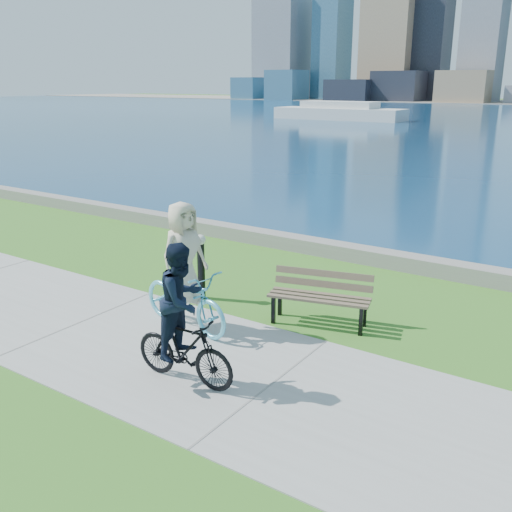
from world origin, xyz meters
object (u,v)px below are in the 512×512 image
at_px(park_bench, 321,293).
at_px(bollard_lamp, 201,262).
at_px(cyclist_woman, 184,282).
at_px(cyclist_man, 183,326).

height_order(park_bench, bollard_lamp, bollard_lamp).
relative_size(cyclist_woman, cyclist_man, 1.08).
distance_m(bollard_lamp, cyclist_man, 3.35).
bearing_deg(cyclist_woman, bollard_lamp, 38.27).
xyz_separation_m(bollard_lamp, cyclist_man, (1.92, -2.74, 0.14)).
xyz_separation_m(park_bench, cyclist_woman, (-1.82, -1.52, 0.29)).
relative_size(park_bench, cyclist_woman, 0.84).
distance_m(park_bench, cyclist_man, 3.04).
bearing_deg(cyclist_woman, cyclist_man, -129.72).
bearing_deg(cyclist_man, park_bench, -14.27).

